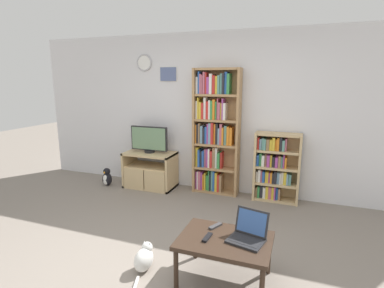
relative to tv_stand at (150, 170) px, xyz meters
The scene contains 12 objects.
ground_plane 2.32m from the tv_stand, 60.87° to the right, with size 18.00×18.00×0.00m, color gray.
wall_back 1.52m from the tv_stand, 15.73° to the left, with size 6.75×0.09×2.60m.
tv_stand is the anchor object (origin of this frame).
television 0.54m from the tv_stand, 110.64° to the left, with size 0.67×0.18×0.45m.
bookshelf_tall 1.32m from the tv_stand, ahead, with size 0.75×0.24×2.03m.
bookshelf_short 2.10m from the tv_stand, ahead, with size 0.68×0.27×1.07m.
coffee_table 2.73m from the tv_stand, 47.51° to the right, with size 0.83×0.60×0.43m.
laptop 2.83m from the tv_stand, 43.64° to the right, with size 0.36×0.34×0.26m.
remote_near_laptop 2.50m from the tv_stand, 47.01° to the right, with size 0.11×0.16×0.02m.
remote_far_from_laptop 2.66m from the tv_stand, 50.62° to the right, with size 0.06×0.16×0.02m.
cat 2.38m from the tv_stand, 63.38° to the right, with size 0.18×0.43×0.28m.
penguin_figurine 0.80m from the tv_stand, 164.85° to the right, with size 0.17×0.16×0.32m.
Camera 1 is at (1.30, -2.43, 1.84)m, focal length 28.00 mm.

